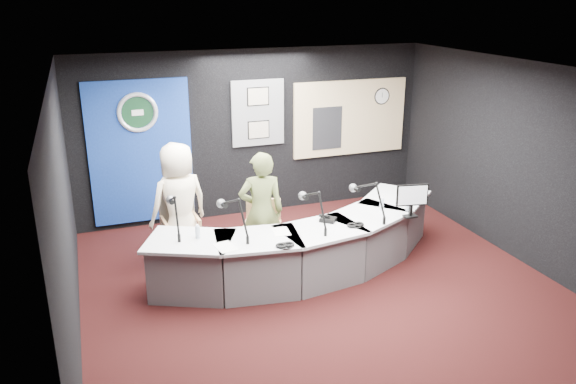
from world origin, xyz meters
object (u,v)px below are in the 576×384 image
object	(u,v)px
broadcast_desk	(305,247)
person_man	(179,203)
armchair_right	(262,239)
armchair_left	(181,226)
person_woman	(261,212)

from	to	relation	value
broadcast_desk	person_man	bearing A→B (deg)	148.19
broadcast_desk	armchair_right	distance (m)	0.60
armchair_left	person_man	world-z (taller)	person_man
broadcast_desk	person_woman	xyz separation A→B (m)	(-0.52, 0.29, 0.47)
armchair_left	armchair_right	bearing A→B (deg)	-36.82
person_man	broadcast_desk	bearing A→B (deg)	131.29
armchair_right	person_woman	xyz separation A→B (m)	(0.00, 0.00, 0.40)
armchair_right	person_man	size ratio (longest dim) A/B	0.51
broadcast_desk	person_woman	world-z (taller)	person_woman
armchair_left	person_woman	distance (m)	1.24
armchair_left	person_man	xyz separation A→B (m)	(0.00, 0.00, 0.34)
armchair_right	person_woman	distance (m)	0.40
broadcast_desk	armchair_left	size ratio (longest dim) A/B	4.30
armchair_right	person_woman	world-z (taller)	person_woman
broadcast_desk	armchair_right	bearing A→B (deg)	150.31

